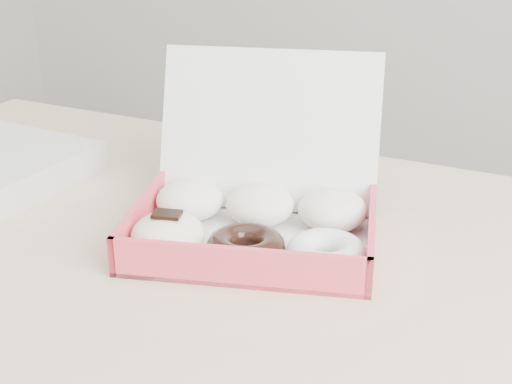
% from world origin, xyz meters
% --- Properties ---
extents(table, '(1.20, 0.80, 0.75)m').
position_xyz_m(table, '(0.00, 0.00, 0.67)').
color(table, tan).
rests_on(table, ground).
extents(donut_box, '(0.33, 0.32, 0.19)m').
position_xyz_m(donut_box, '(0.07, 0.07, 0.78)').
color(donut_box, silver).
rests_on(donut_box, table).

